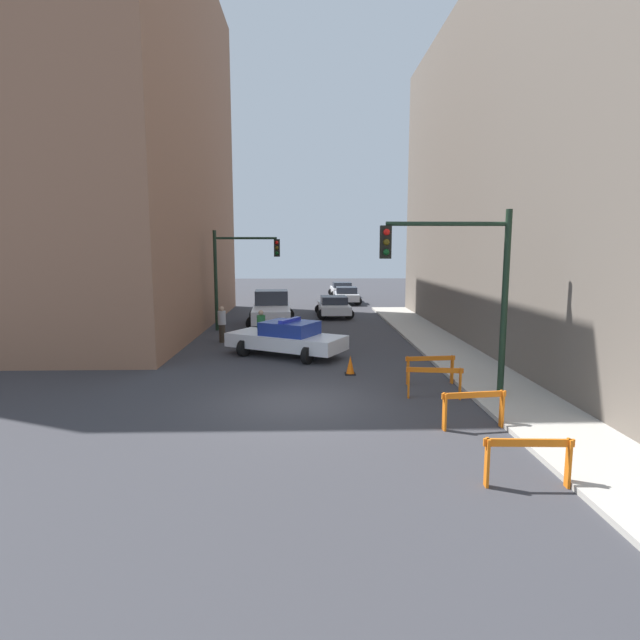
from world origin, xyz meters
name	(u,v)px	position (x,y,z in m)	size (l,w,h in m)	color
ground_plane	(296,403)	(0.00, 0.00, 0.00)	(120.00, 120.00, 0.00)	#38383D
sidewalk_right	(517,399)	(6.20, 0.00, 0.06)	(2.40, 44.00, 0.12)	#B2ADA3
building_corner_left	(70,143)	(-12.00, 14.00, 9.72)	(14.00, 20.00, 19.44)	#93664C
building_right	(616,163)	(13.40, 8.00, 7.83)	(12.00, 28.00, 15.67)	#6B6056
traffic_light_near	(465,274)	(4.73, 0.44, 3.53)	(3.64, 0.35, 5.20)	black
traffic_light_far	(237,266)	(-3.30, 12.73, 3.40)	(3.44, 0.35, 5.20)	black
police_car	(287,338)	(-0.47, 6.19, 0.72)	(5.00, 3.92, 1.52)	white
white_truck	(271,309)	(-1.65, 14.43, 0.91)	(2.84, 5.50, 1.90)	silver
parked_car_near	(334,306)	(2.05, 17.96, 0.67)	(2.37, 4.36, 1.31)	silver
parked_car_mid	(346,295)	(3.48, 25.74, 0.67)	(2.38, 4.36, 1.31)	silver
parked_car_far	(342,289)	(3.51, 31.40, 0.67)	(2.35, 4.34, 1.31)	silver
pedestrian_crossing	(261,329)	(-1.63, 7.76, 0.86)	(0.50, 0.50, 1.66)	#382D23
pedestrian_corner	(222,324)	(-3.55, 9.27, 0.86)	(0.49, 0.49, 1.66)	#382D23
barrier_front	(528,454)	(4.24, -5.05, 0.62)	(1.60, 0.23, 0.90)	orange
barrier_mid	(474,404)	(4.25, -2.11, 0.62)	(1.59, 0.35, 0.90)	orange
barrier_back	(434,377)	(3.94, 0.32, 0.62)	(1.59, 0.36, 0.90)	orange
barrier_corner	(430,365)	(4.21, 1.86, 0.62)	(1.60, 0.29, 0.90)	orange
traffic_cone	(350,365)	(1.80, 3.16, 0.32)	(0.36, 0.36, 0.66)	black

